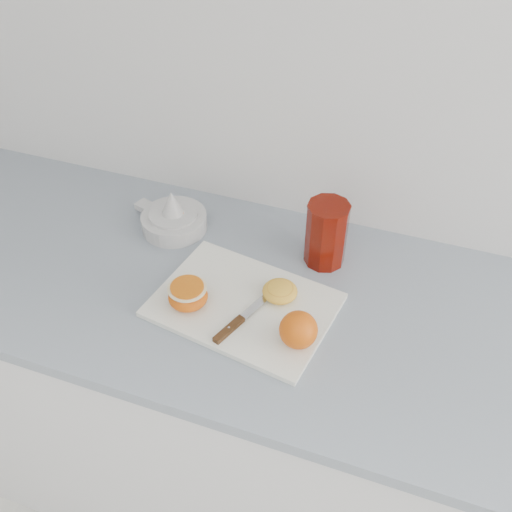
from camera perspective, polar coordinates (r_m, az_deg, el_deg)
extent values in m
cube|color=silver|center=(1.19, 15.63, 20.06)|extent=(4.00, 0.04, 2.70)
cube|color=white|center=(1.59, -0.77, -15.07)|extent=(2.45, 0.60, 0.86)
cube|color=gray|center=(1.24, -0.95, -3.84)|extent=(2.51, 0.64, 0.03)
cube|color=white|center=(1.19, -1.25, -4.91)|extent=(0.40, 0.31, 0.01)
sphere|color=orange|center=(1.09, 4.26, -7.38)|extent=(0.07, 0.07, 0.07)
ellipsoid|color=orange|center=(1.18, -6.81, -4.02)|extent=(0.08, 0.08, 0.04)
cylinder|color=#F8EDBA|center=(1.16, -6.90, -3.20)|extent=(0.08, 0.08, 0.00)
cylinder|color=orange|center=(1.16, -6.91, -3.11)|extent=(0.07, 0.07, 0.00)
ellipsoid|color=gold|center=(1.19, 2.41, -3.54)|extent=(0.07, 0.07, 0.03)
cylinder|color=orange|center=(1.18, 2.42, -3.22)|extent=(0.05, 0.05, 0.00)
cube|color=#4A2F13|center=(1.13, -2.72, -7.35)|extent=(0.04, 0.08, 0.01)
cube|color=#B7B7BC|center=(1.18, 0.27, -4.75)|extent=(0.05, 0.10, 0.00)
cylinder|color=#B7B7BC|center=(1.13, -2.72, -7.35)|extent=(0.00, 0.00, 0.01)
cylinder|color=silver|center=(1.39, -8.17, 3.43)|extent=(0.16, 0.16, 0.04)
cylinder|color=silver|center=(1.37, -8.26, 4.19)|extent=(0.12, 0.12, 0.01)
cone|color=silver|center=(1.35, -8.40, 5.30)|extent=(0.05, 0.05, 0.06)
cube|color=silver|center=(1.44, -10.92, 4.85)|extent=(0.06, 0.05, 0.02)
ellipsoid|color=orange|center=(1.36, -8.10, 4.03)|extent=(0.01, 0.01, 0.00)
ellipsoid|color=orange|center=(1.39, -8.34, 4.89)|extent=(0.01, 0.01, 0.00)
ellipsoid|color=orange|center=(1.36, -8.81, 4.11)|extent=(0.01, 0.01, 0.00)
ellipsoid|color=orange|center=(1.36, -7.41, 4.28)|extent=(0.01, 0.01, 0.00)
cylinder|color=#620D03|center=(1.26, 7.04, 2.14)|extent=(0.09, 0.09, 0.15)
cylinder|color=red|center=(1.30, 6.83, 0.19)|extent=(0.08, 0.08, 0.03)
cylinder|color=#620D03|center=(1.21, 7.34, 4.94)|extent=(0.09, 0.09, 0.00)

